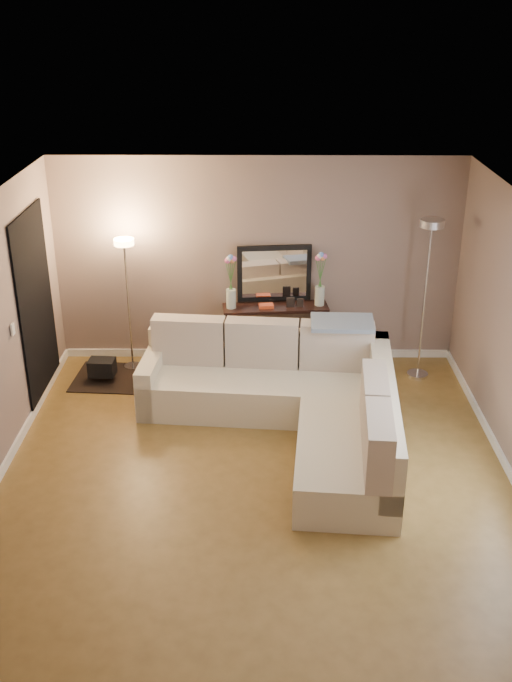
{
  "coord_description": "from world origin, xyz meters",
  "views": [
    {
      "loc": [
        0.05,
        -6.21,
        4.28
      ],
      "look_at": [
        0.0,
        0.8,
        1.1
      ],
      "focal_mm": 40.0,
      "sensor_mm": 36.0,
      "label": 1
    }
  ],
  "objects_px": {
    "console_table": "(269,332)",
    "floor_lamp_lit": "(127,279)",
    "sectional_sofa": "(295,398)",
    "floor_lamp_unlit": "(428,268)"
  },
  "relations": [
    {
      "from": "sectional_sofa",
      "to": "floor_lamp_unlit",
      "type": "xyz_separation_m",
      "value": [
        1.58,
        1.26,
        1.04
      ]
    },
    {
      "from": "sectional_sofa",
      "to": "floor_lamp_unlit",
      "type": "bearing_deg",
      "value": 38.64
    },
    {
      "from": "floor_lamp_unlit",
      "to": "floor_lamp_lit",
      "type": "bearing_deg",
      "value": 176.71
    },
    {
      "from": "sectional_sofa",
      "to": "floor_lamp_lit",
      "type": "xyz_separation_m",
      "value": [
        -1.99,
        1.47,
        0.83
      ]
    },
    {
      "from": "console_table",
      "to": "floor_lamp_unlit",
      "type": "xyz_separation_m",
      "value": [
        1.85,
        -0.3,
        0.95
      ]
    },
    {
      "from": "sectional_sofa",
      "to": "console_table",
      "type": "height_order",
      "value": "sectional_sofa"
    },
    {
      "from": "console_table",
      "to": "floor_lamp_lit",
      "type": "relative_size",
      "value": 0.79
    },
    {
      "from": "floor_lamp_lit",
      "to": "floor_lamp_unlit",
      "type": "height_order",
      "value": "floor_lamp_unlit"
    },
    {
      "from": "sectional_sofa",
      "to": "floor_lamp_unlit",
      "type": "height_order",
      "value": "floor_lamp_unlit"
    },
    {
      "from": "console_table",
      "to": "floor_lamp_unlit",
      "type": "height_order",
      "value": "floor_lamp_unlit"
    }
  ]
}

